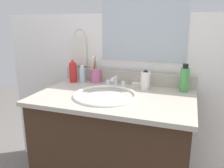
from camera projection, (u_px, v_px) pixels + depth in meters
name	position (u px, v px, depth m)	size (l,w,h in m)	color
vanity_cabinet	(114.00, 154.00, 1.52)	(0.93, 0.55, 0.78)	#382316
countertop	(114.00, 97.00, 1.41)	(0.97, 0.60, 0.03)	#B2A899
backsplash	(127.00, 77.00, 1.66)	(0.97, 0.02, 0.09)	#B2A899
back_wall	(128.00, 101.00, 1.77)	(2.07, 0.04, 1.30)	white
mirror_panel	(143.00, 20.00, 1.56)	(0.60, 0.01, 0.56)	#B2BCC6
towel_ring	(80.00, 35.00, 1.74)	(0.10, 0.10, 0.01)	silver
hand_towel	(80.00, 51.00, 1.75)	(0.11, 0.04, 0.22)	silver
sink_basin	(105.00, 101.00, 1.40)	(0.40, 0.40, 0.11)	white
faucet	(115.00, 84.00, 1.56)	(0.16, 0.10, 0.08)	silver
bottle_gel_clear	(82.00, 75.00, 1.69)	(0.04, 0.04, 0.13)	silver
bottle_spray_red	(73.00, 72.00, 1.69)	(0.06, 0.06, 0.18)	red
bottle_lotion_white	(145.00, 80.00, 1.51)	(0.06, 0.06, 0.14)	white
bottle_toner_green	(184.00, 79.00, 1.46)	(0.06, 0.06, 0.18)	#4C9E4C
cup_pink	(96.00, 75.00, 1.69)	(0.07, 0.07, 0.20)	#D16693
soap_bar	(137.00, 84.00, 1.60)	(0.06, 0.04, 0.02)	white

